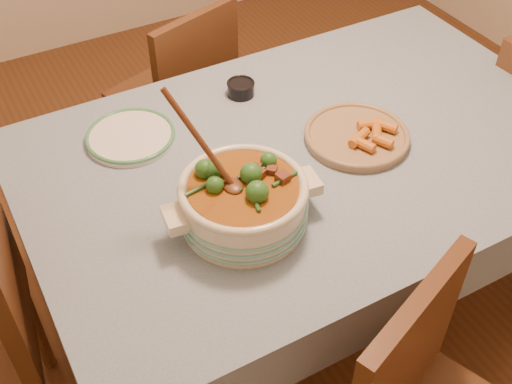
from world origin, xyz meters
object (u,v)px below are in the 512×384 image
Objects in this scene: stew_casserole at (243,199)px; fried_plate at (357,134)px; condiment_bowl at (241,88)px; dining_table at (312,171)px; white_plate at (131,136)px; chair_far at (182,91)px.

stew_casserole is 1.32× the size of fried_plate.
dining_table is at bearing -79.86° from condiment_bowl.
dining_table is 0.37m from condiment_bowl.
fried_plate is (0.45, 0.14, -0.06)m from stew_casserole.
dining_table is at bearing 27.66° from stew_casserole.
fried_plate is (0.58, -0.33, 0.01)m from white_plate.
stew_casserole is 0.49m from white_plate.
stew_casserole reaches higher than condiment_bowl.
white_plate is 0.71m from chair_far.
dining_table is 0.41m from stew_casserole.
fried_plate is at bearing -29.12° from white_plate.
dining_table is 14.60× the size of condiment_bowl.
chair_far is at bearing 95.19° from dining_table.
dining_table is at bearing 77.24° from chair_far.
white_plate is (-0.13, 0.46, -0.07)m from stew_casserole.
dining_table is 5.01× the size of white_plate.
fried_plate reaches higher than dining_table.
condiment_bowl is 0.42m from fried_plate.
dining_table is 0.55m from white_plate.
fried_plate reaches higher than white_plate.
white_plate is 1.07× the size of fried_plate.
condiment_bowl is (0.39, 0.05, 0.01)m from white_plate.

